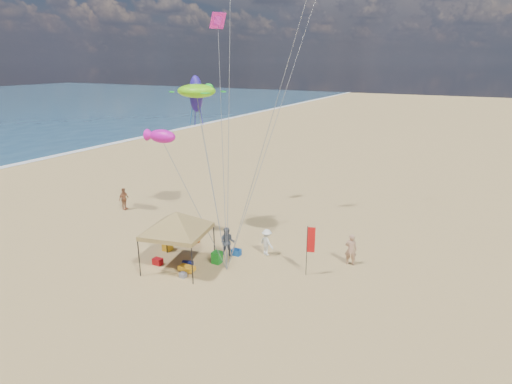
% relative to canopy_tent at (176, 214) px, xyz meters
% --- Properties ---
extents(ground, '(280.00, 280.00, 0.00)m').
position_rel_canopy_tent_xyz_m(ground, '(3.12, 0.45, -3.23)').
color(ground, tan).
rests_on(ground, ground).
extents(canopy_tent, '(6.15, 6.15, 3.88)m').
position_rel_canopy_tent_xyz_m(canopy_tent, '(0.00, 0.00, 0.00)').
color(canopy_tent, black).
rests_on(canopy_tent, ground).
extents(feather_flag, '(0.42, 0.17, 2.87)m').
position_rel_canopy_tent_xyz_m(feather_flag, '(6.85, 2.62, -1.30)').
color(feather_flag, black).
rests_on(feather_flag, ground).
extents(cooler_red, '(0.54, 0.38, 0.38)m').
position_rel_canopy_tent_xyz_m(cooler_red, '(-1.28, -0.33, -3.04)').
color(cooler_red, '#B30E13').
rests_on(cooler_red, ground).
extents(cooler_blue, '(0.54, 0.38, 0.38)m').
position_rel_canopy_tent_xyz_m(cooler_blue, '(2.06, 2.90, -3.04)').
color(cooler_blue, '#124999').
rests_on(cooler_blue, ground).
extents(bag_navy, '(0.69, 0.54, 0.36)m').
position_rel_canopy_tent_xyz_m(bag_navy, '(0.39, 0.30, -3.05)').
color(bag_navy, '#0E123F').
rests_on(bag_navy, ground).
extents(bag_orange, '(0.54, 0.69, 0.36)m').
position_rel_canopy_tent_xyz_m(bag_orange, '(-1.17, 3.07, -3.05)').
color(bag_orange, '#C34E0A').
rests_on(bag_orange, ground).
extents(chair_green, '(0.50, 0.50, 0.70)m').
position_rel_canopy_tent_xyz_m(chair_green, '(1.62, 1.47, -2.88)').
color(chair_green, '#167C1C').
rests_on(chair_green, ground).
extents(chair_yellow, '(0.50, 0.50, 0.70)m').
position_rel_canopy_tent_xyz_m(chair_yellow, '(-2.04, 1.47, -2.88)').
color(chair_yellow, gold).
rests_on(chair_yellow, ground).
extents(crate_grey, '(0.34, 0.30, 0.28)m').
position_rel_canopy_tent_xyz_m(crate_grey, '(0.95, -0.87, -3.09)').
color(crate_grey, slate).
rests_on(crate_grey, ground).
extents(beach_cart, '(0.90, 0.50, 0.24)m').
position_rel_canopy_tent_xyz_m(beach_cart, '(0.72, -0.22, -3.03)').
color(beach_cart, '#F9AA1B').
rests_on(beach_cart, ground).
extents(person_near_a, '(0.76, 0.59, 1.86)m').
position_rel_canopy_tent_xyz_m(person_near_a, '(8.46, 4.97, -2.30)').
color(person_near_a, tan).
rests_on(person_near_a, ground).
extents(person_near_b, '(1.09, 0.98, 1.85)m').
position_rel_canopy_tent_xyz_m(person_near_b, '(1.72, 2.47, -2.30)').
color(person_near_b, '#38404D').
rests_on(person_near_b, ground).
extents(person_near_c, '(1.22, 0.99, 1.64)m').
position_rel_canopy_tent_xyz_m(person_near_c, '(3.66, 3.81, -2.41)').
color(person_near_c, silver).
rests_on(person_near_c, ground).
extents(person_far_a, '(0.48, 1.05, 1.76)m').
position_rel_canopy_tent_xyz_m(person_far_a, '(-9.98, 5.85, -2.35)').
color(person_far_a, '#9C5E3C').
rests_on(person_far_a, ground).
extents(turtle_kite, '(3.16, 2.87, 0.86)m').
position_rel_canopy_tent_xyz_m(turtle_kite, '(-2.19, 5.34, 6.18)').
color(turtle_kite, '#73F111').
rests_on(turtle_kite, ground).
extents(fish_kite, '(2.09, 1.23, 0.88)m').
position_rel_canopy_tent_xyz_m(fish_kite, '(-3.83, 3.73, 3.40)').
color(fish_kite, '#DA10B2').
rests_on(fish_kite, ground).
extents(squid_kite, '(1.07, 1.07, 2.35)m').
position_rel_canopy_tent_xyz_m(squid_kite, '(-2.72, 6.00, 5.94)').
color(squid_kite, '#2C1BA5').
rests_on(squid_kite, ground).
extents(stunt_kite_pink, '(0.97, 1.30, 1.09)m').
position_rel_canopy_tent_xyz_m(stunt_kite_pink, '(-3.96, 10.72, 10.80)').
color(stunt_kite_pink, '#F520AA').
rests_on(stunt_kite_pink, ground).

